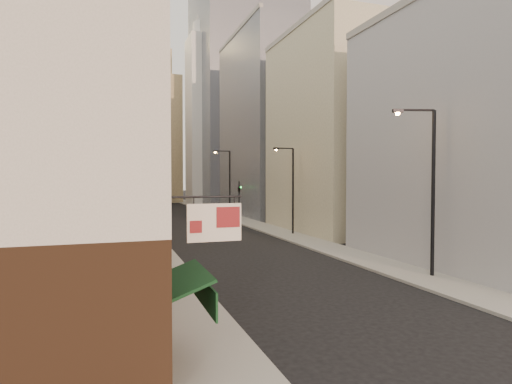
% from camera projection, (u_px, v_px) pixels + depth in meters
% --- Properties ---
extents(ground, '(360.00, 360.00, 0.00)m').
position_uv_depth(ground, '(471.00, 376.00, 11.74)').
color(ground, black).
rests_on(ground, ground).
extents(sidewalk_left, '(3.00, 140.00, 0.15)m').
position_uv_depth(sidewalk_left, '(131.00, 215.00, 61.61)').
color(sidewalk_left, gray).
rests_on(sidewalk_left, ground).
extents(sidewalk_right, '(3.00, 140.00, 0.15)m').
position_uv_depth(sidewalk_right, '(218.00, 213.00, 65.83)').
color(sidewalk_right, gray).
rests_on(sidewalk_right, ground).
extents(near_building_left, '(8.30, 23.04, 12.30)m').
position_uv_depth(near_building_left, '(65.00, 163.00, 16.48)').
color(near_building_left, '#503320').
rests_on(near_building_left, ground).
extents(left_bldg_beige, '(8.00, 12.00, 16.00)m').
position_uv_depth(left_bldg_beige, '(72.00, 144.00, 32.15)').
color(left_bldg_beige, tan).
rests_on(left_bldg_beige, ground).
extents(left_bldg_grey, '(8.00, 16.00, 20.00)m').
position_uv_depth(left_bldg_grey, '(84.00, 137.00, 47.21)').
color(left_bldg_grey, '#98979D').
rests_on(left_bldg_grey, ground).
extents(left_bldg_tan, '(8.00, 18.00, 17.00)m').
position_uv_depth(left_bldg_tan, '(91.00, 158.00, 64.27)').
color(left_bldg_tan, '#8B7752').
rests_on(left_bldg_tan, ground).
extents(left_bldg_wingrid, '(8.00, 20.00, 24.00)m').
position_uv_depth(left_bldg_wingrid, '(95.00, 144.00, 83.06)').
color(left_bldg_wingrid, gray).
rests_on(left_bldg_wingrid, ground).
extents(right_bldg_grey, '(8.00, 16.00, 16.00)m').
position_uv_depth(right_bldg_grey, '(470.00, 137.00, 26.72)').
color(right_bldg_grey, '#98979D').
rests_on(right_bldg_grey, ground).
extents(right_bldg_beige, '(8.00, 16.00, 20.00)m').
position_uv_depth(right_bldg_beige, '(330.00, 133.00, 43.66)').
color(right_bldg_beige, tan).
rests_on(right_bldg_beige, ground).
extents(right_bldg_wingrid, '(8.00, 20.00, 26.00)m').
position_uv_depth(right_bldg_wingrid, '(263.00, 126.00, 62.47)').
color(right_bldg_wingrid, gray).
rests_on(right_bldg_wingrid, ground).
extents(highrise, '(21.00, 23.00, 51.20)m').
position_uv_depth(highrise, '(245.00, 83.00, 90.47)').
color(highrise, gray).
rests_on(highrise, ground).
extents(clock_tower, '(14.00, 14.00, 44.90)m').
position_uv_depth(clock_tower, '(147.00, 125.00, 97.79)').
color(clock_tower, '#8B7752').
rests_on(clock_tower, ground).
extents(white_tower, '(8.00, 8.00, 41.50)m').
position_uv_depth(white_tower, '(208.00, 114.00, 88.10)').
color(white_tower, silver).
rests_on(white_tower, ground).
extents(streetlamp_near, '(2.35, 0.78, 9.13)m').
position_uv_depth(streetlamp_near, '(429.00, 182.00, 23.03)').
color(streetlamp_near, black).
rests_on(streetlamp_near, ground).
extents(streetlamp_mid, '(2.17, 0.45, 8.28)m').
position_uv_depth(streetlamp_mid, '(291.00, 185.00, 40.51)').
color(streetlamp_mid, black).
rests_on(streetlamp_mid, ground).
extents(streetlamp_far, '(2.42, 0.27, 9.20)m').
position_uv_depth(streetlamp_far, '(228.00, 179.00, 58.98)').
color(streetlamp_far, black).
rests_on(streetlamp_far, ground).
extents(traffic_light_left, '(0.57, 0.48, 5.00)m').
position_uv_depth(traffic_light_left, '(139.00, 196.00, 47.19)').
color(traffic_light_left, black).
rests_on(traffic_light_left, ground).
extents(traffic_light_right, '(0.72, 0.72, 5.00)m').
position_uv_depth(traffic_light_right, '(239.00, 190.00, 56.70)').
color(traffic_light_right, black).
rests_on(traffic_light_right, ground).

